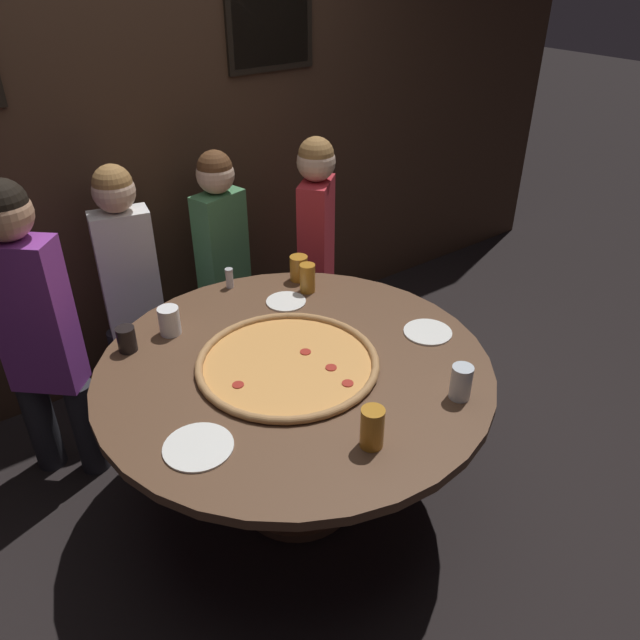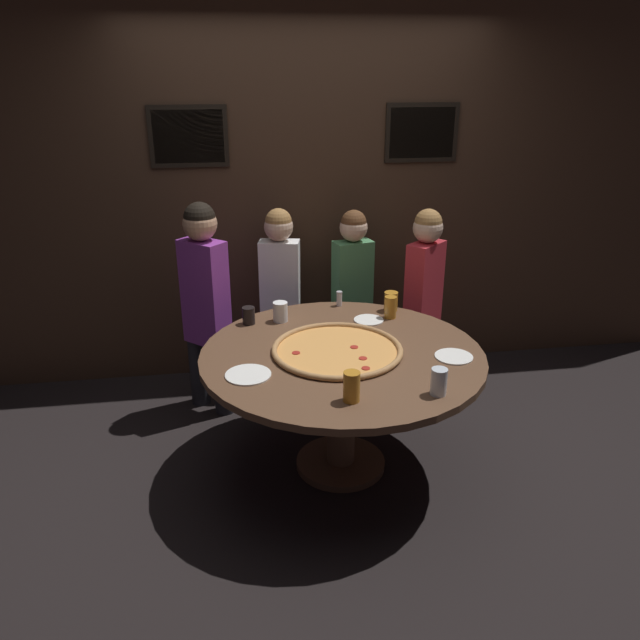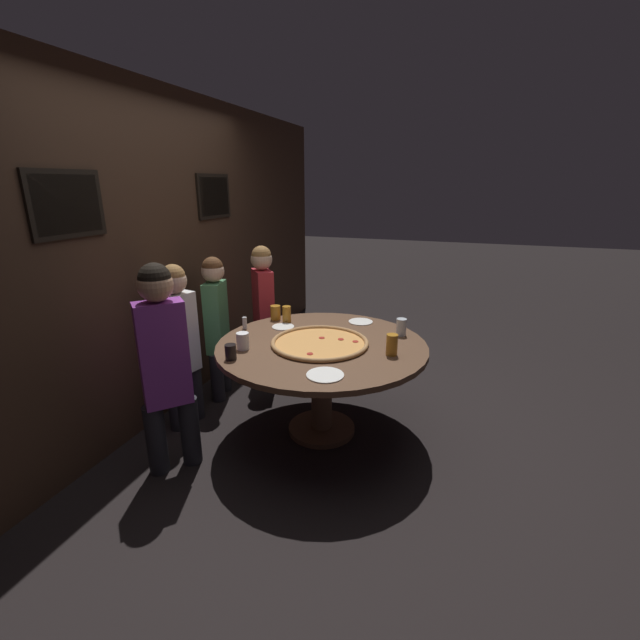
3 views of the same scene
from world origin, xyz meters
name	(u,v)px [view 2 (image 2 of 3)]	position (x,y,z in m)	size (l,w,h in m)	color
ground_plane	(340,465)	(0.00, 0.00, 0.00)	(24.00, 24.00, 0.00)	black
back_wall	(308,199)	(0.00, 1.38, 1.30)	(6.40, 0.08, 2.60)	#3D281C
dining_table	(342,374)	(0.00, 0.00, 0.61)	(1.55, 1.55, 0.74)	brown
giant_pizza	(337,350)	(-0.03, 0.01, 0.75)	(0.72, 0.72, 0.03)	#E0994C
drink_cup_near_right	(280,312)	(-0.29, 0.49, 0.80)	(0.09, 0.09, 0.12)	white
drink_cup_far_left	(249,316)	(-0.48, 0.48, 0.79)	(0.08, 0.08, 0.11)	black
drink_cup_beside_pizza	(352,387)	(-0.05, -0.53, 0.81)	(0.08, 0.08, 0.15)	#BC7A23
drink_cup_far_right	(391,301)	(0.42, 0.56, 0.80)	(0.09, 0.09, 0.12)	#BC7A23
drink_cup_front_edge	(390,307)	(0.38, 0.44, 0.81)	(0.07, 0.07, 0.14)	#BC7A23
drink_cup_centre_back	(439,382)	(0.37, -0.53, 0.81)	(0.08, 0.08, 0.13)	silver
white_plate_right_side	(454,357)	(0.58, -0.15, 0.74)	(0.20, 0.20, 0.01)	white
white_plate_left_side	(369,320)	(0.24, 0.42, 0.74)	(0.18, 0.18, 0.01)	white
white_plate_far_back	(248,375)	(-0.52, -0.20, 0.74)	(0.23, 0.23, 0.01)	white
condiment_shaker	(339,298)	(0.11, 0.70, 0.79)	(0.04, 0.04, 0.10)	silver
diner_side_left	(205,297)	(-0.75, 0.81, 0.81)	(0.35, 0.34, 1.42)	#232328
diner_far_left	(280,289)	(-0.24, 1.07, 0.74)	(0.34, 0.20, 1.31)	#232328
diner_far_right	(424,292)	(0.72, 0.83, 0.75)	(0.33, 0.31, 1.33)	#232328
diner_centre_back	(352,288)	(0.27, 1.07, 0.73)	(0.34, 0.20, 1.28)	#232328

